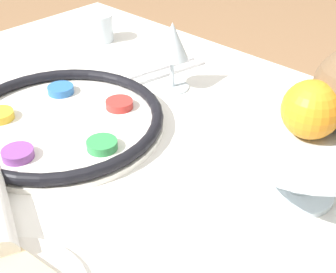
% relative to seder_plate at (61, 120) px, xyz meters
% --- Properties ---
extents(seder_plate, '(0.35, 0.35, 0.03)m').
position_rel_seder_plate_xyz_m(seder_plate, '(0.00, 0.00, 0.00)').
color(seder_plate, white).
rests_on(seder_plate, dining_table).
extents(wine_glass, '(0.06, 0.06, 0.14)m').
position_rel_seder_plate_xyz_m(wine_glass, '(0.04, 0.24, 0.08)').
color(wine_glass, silver).
rests_on(wine_glass, dining_table).
extents(fruit_stand, '(0.21, 0.21, 0.12)m').
position_rel_seder_plate_xyz_m(fruit_stand, '(0.38, 0.13, 0.08)').
color(fruit_stand, silver).
rests_on(fruit_stand, dining_table).
extents(orange_fruit, '(0.07, 0.07, 0.07)m').
position_rel_seder_plate_xyz_m(orange_fruit, '(0.39, 0.10, 0.14)').
color(orange_fruit, orange).
rests_on(orange_fruit, fruit_stand).
extents(cup_near, '(0.06, 0.06, 0.06)m').
position_rel_seder_plate_xyz_m(cup_near, '(-0.25, 0.30, 0.02)').
color(cup_near, silver).
rests_on(cup_near, dining_table).
extents(fork_left, '(0.05, 0.17, 0.01)m').
position_rel_seder_plate_xyz_m(fork_left, '(-0.04, 0.29, -0.01)').
color(fork_left, silver).
rests_on(fork_left, dining_table).
extents(fork_right, '(0.05, 0.17, 0.01)m').
position_rel_seder_plate_xyz_m(fork_right, '(-0.01, 0.29, -0.01)').
color(fork_right, silver).
rests_on(fork_right, dining_table).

